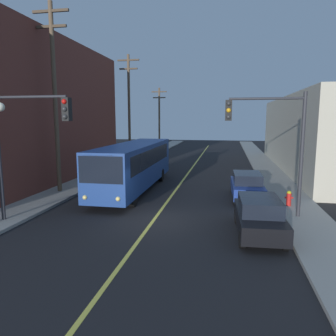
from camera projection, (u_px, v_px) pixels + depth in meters
ground_plane at (154, 220)px, 15.69m from camera, size 120.00×120.00×0.00m
sidewalk_left at (96, 177)px, 26.71m from camera, size 2.50×90.00×0.15m
sidewalk_right at (278, 183)px, 24.09m from camera, size 2.50×90.00×0.15m
lane_stripe_center at (190, 171)px, 30.27m from camera, size 0.16×60.00×0.01m
building_left_brick at (6, 111)px, 24.78m from camera, size 10.00×21.61×10.92m
city_bus at (135, 164)px, 21.96m from camera, size 2.58×12.16×3.20m
parked_car_black at (259, 216)px, 13.51m from camera, size 1.97×4.47×1.62m
parked_car_blue at (247, 185)px, 19.66m from camera, size 1.93×4.45×1.62m
utility_pole_near at (55, 91)px, 20.36m from camera, size 2.40×0.28×11.90m
utility_pole_mid at (129, 104)px, 35.03m from camera, size 2.40×0.28×11.59m
utility_pole_far at (159, 116)px, 50.39m from camera, size 2.40×0.28×9.52m
traffic_signal_left_corner at (27, 132)px, 14.34m from camera, size 3.75×0.48×6.00m
traffic_signal_right_corner at (269, 131)px, 15.39m from camera, size 3.75×0.48×6.00m
fire_hydrant at (289, 198)px, 17.61m from camera, size 0.44×0.26×0.84m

